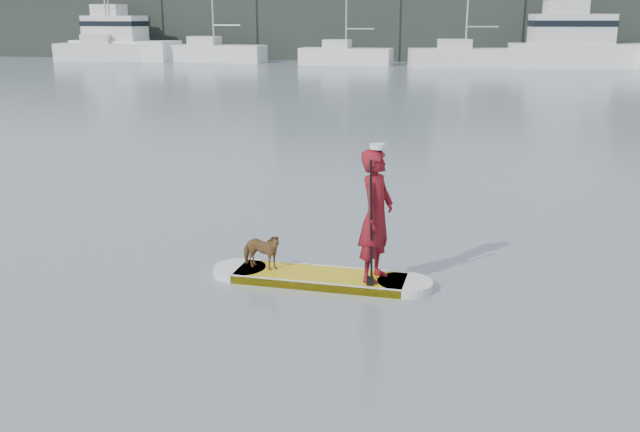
% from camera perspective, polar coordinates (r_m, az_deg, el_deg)
% --- Properties ---
extents(ground, '(140.00, 140.00, 0.00)m').
position_cam_1_polar(ground, '(11.65, 8.45, -3.29)').
color(ground, slate).
rests_on(ground, ground).
extents(paddleboard, '(3.30, 0.89, 0.12)m').
position_cam_1_polar(paddleboard, '(10.48, -0.00, -4.95)').
color(paddleboard, gold).
rests_on(paddleboard, ground).
extents(paddler, '(0.60, 0.78, 1.89)m').
position_cam_1_polar(paddler, '(10.01, 4.51, 0.05)').
color(paddler, maroon).
rests_on(paddler, paddleboard).
extents(white_cap, '(0.22, 0.22, 0.07)m').
position_cam_1_polar(white_cap, '(9.79, 4.63, 5.58)').
color(white_cap, silver).
rests_on(white_cap, paddler).
extents(dog, '(0.71, 0.42, 0.56)m').
position_cam_1_polar(dog, '(10.61, -4.74, -2.79)').
color(dog, brown).
rests_on(dog, paddleboard).
extents(paddle, '(0.10, 0.30, 2.00)m').
position_cam_1_polar(paddle, '(9.81, 4.10, -1.90)').
color(paddle, black).
rests_on(paddle, ground).
extents(sailboat_a, '(8.90, 3.95, 12.48)m').
position_cam_1_polar(sailboat_a, '(64.55, -16.63, 12.57)').
color(sailboat_a, white).
rests_on(sailboat_a, ground).
extents(sailboat_b, '(8.62, 3.04, 12.62)m').
position_cam_1_polar(sailboat_b, '(61.39, -8.52, 12.91)').
color(sailboat_b, white).
rests_on(sailboat_b, ground).
extents(sailboat_c, '(7.27, 2.77, 10.26)m').
position_cam_1_polar(sailboat_c, '(57.16, 2.02, 12.75)').
color(sailboat_c, white).
rests_on(sailboat_c, ground).
extents(sailboat_d, '(8.58, 4.16, 12.13)m').
position_cam_1_polar(sailboat_d, '(55.36, 11.46, 12.47)').
color(sailboat_d, white).
rests_on(sailboat_d, ground).
extents(motor_yacht_a, '(10.92, 4.61, 6.35)m').
position_cam_1_polar(motor_yacht_a, '(57.46, 19.95, 12.89)').
color(motor_yacht_a, white).
rests_on(motor_yacht_a, ground).
extents(motor_yacht_b, '(9.63, 4.37, 6.13)m').
position_cam_1_polar(motor_yacht_b, '(65.15, -15.66, 13.42)').
color(motor_yacht_b, white).
rests_on(motor_yacht_b, ground).
extents(shore_mass, '(90.00, 6.00, 6.00)m').
position_cam_1_polar(shore_mass, '(64.01, 11.86, 14.77)').
color(shore_mass, black).
rests_on(shore_mass, ground).
extents(shore_building_west, '(14.00, 4.00, 9.00)m').
position_cam_1_polar(shore_building_west, '(65.87, 2.86, 16.40)').
color(shore_building_west, black).
rests_on(shore_building_west, ground).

